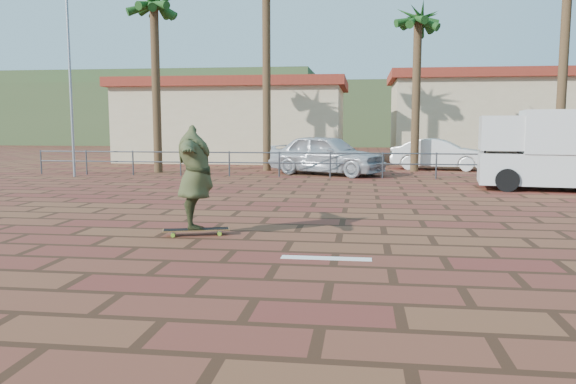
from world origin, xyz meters
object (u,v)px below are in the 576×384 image
object	(u,v)px
longboard	(196,230)
car_white	(440,154)
skateboarder	(195,177)
campervan	(562,148)
car_silver	(327,154)

from	to	relation	value
longboard	car_white	world-z (taller)	car_white
longboard	skateboarder	xyz separation A→B (m)	(0.00, -0.00, 0.99)
campervan	car_white	xyz separation A→B (m)	(-2.71, 7.66, -0.61)
skateboarder	car_white	xyz separation A→B (m)	(6.53, 16.21, -0.38)
campervan	car_white	world-z (taller)	campervan
longboard	car_silver	world-z (taller)	car_silver
car_white	car_silver	bearing A→B (deg)	135.07
longboard	campervan	bearing A→B (deg)	25.88
car_silver	car_white	world-z (taller)	car_silver
campervan	car_silver	size ratio (longest dim) A/B	1.05
campervan	car_white	distance (m)	8.15
longboard	car_white	size ratio (longest dim) A/B	0.30
skateboarder	longboard	bearing A→B (deg)	60.03
campervan	longboard	bearing A→B (deg)	-128.57
longboard	campervan	world-z (taller)	campervan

